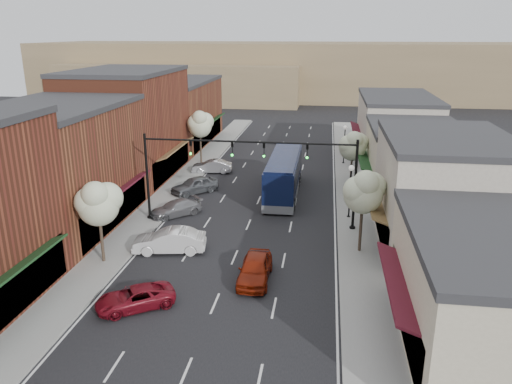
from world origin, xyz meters
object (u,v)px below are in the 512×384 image
at_px(parked_car_a, 135,298).
at_px(parked_car_b, 169,241).
at_px(tree_right_far, 353,145).
at_px(red_hatchback, 255,269).
at_px(lamp_post_near, 351,183).
at_px(signal_mast_right, 323,170).
at_px(lamp_post_far, 345,138).
at_px(coach_bus, 284,174).
at_px(parked_car_c, 176,208).
at_px(tree_right_near, 364,191).
at_px(tree_left_near, 98,202).
at_px(parked_car_d, 195,185).
at_px(tree_left_far, 200,124).
at_px(parked_car_e, 212,166).
at_px(signal_mast_left, 176,165).

xyz_separation_m(parked_car_a, parked_car_b, (-0.36, 7.30, 0.22)).
relative_size(tree_right_far, red_hatchback, 1.18).
bearing_deg(lamp_post_near, signal_mast_right, -131.05).
height_order(lamp_post_far, coach_bus, lamp_post_far).
relative_size(parked_car_a, parked_car_c, 0.97).
bearing_deg(tree_right_near, coach_bus, 117.47).
relative_size(tree_right_far, tree_left_near, 0.95).
bearing_deg(parked_car_d, tree_right_near, 5.71).
relative_size(tree_right_far, coach_bus, 0.45).
xyz_separation_m(tree_left_far, parked_car_d, (2.05, -10.76, -3.83)).
height_order(signal_mast_right, parked_car_e, signal_mast_right).
bearing_deg(lamp_post_near, coach_bus, 135.95).
bearing_deg(parked_car_b, signal_mast_left, -178.95).
relative_size(lamp_post_far, parked_car_d, 0.98).
bearing_deg(tree_right_near, parked_car_a, -144.42).
bearing_deg(red_hatchback, signal_mast_left, 129.23).
xyz_separation_m(tree_left_near, parked_car_b, (3.70, 2.32, -3.41)).
relative_size(lamp_post_far, parked_car_c, 1.01).
xyz_separation_m(lamp_post_near, red_hatchback, (-5.99, -11.49, -2.23)).
xyz_separation_m(signal_mast_right, coach_bus, (-3.58, 8.07, -2.72)).
distance_m(tree_right_near, tree_left_far, 27.56).
xyz_separation_m(coach_bus, parked_car_d, (-8.24, -0.88, -1.13)).
bearing_deg(lamp_post_near, signal_mast_left, -169.44).
height_order(tree_left_near, parked_car_a, tree_left_near).
distance_m(tree_left_far, parked_car_a, 31.50).
relative_size(tree_left_far, lamp_post_near, 1.38).
height_order(coach_bus, red_hatchback, coach_bus).
bearing_deg(tree_left_far, tree_left_near, -90.00).
bearing_deg(coach_bus, lamp_post_far, 64.18).
bearing_deg(lamp_post_far, tree_right_far, -86.12).
bearing_deg(coach_bus, parked_car_a, -106.54).
xyz_separation_m(signal_mast_left, lamp_post_near, (13.42, 2.50, -1.62)).
xyz_separation_m(signal_mast_right, lamp_post_far, (2.18, 20.00, -1.62)).
bearing_deg(tree_left_far, signal_mast_right, -52.29).
height_order(tree_left_near, tree_left_far, tree_left_far).
bearing_deg(coach_bus, tree_right_far, 31.52).
bearing_deg(tree_left_near, lamp_post_near, 33.33).
bearing_deg(lamp_post_far, parked_car_e, -157.91).
relative_size(signal_mast_right, parked_car_e, 1.94).
xyz_separation_m(lamp_post_near, lamp_post_far, (0.00, 17.50, 0.00)).
xyz_separation_m(tree_left_near, coach_bus, (10.30, 16.13, -2.32)).
bearing_deg(parked_car_d, parked_car_c, -46.59).
relative_size(coach_bus, parked_car_c, 2.73).
bearing_deg(parked_car_b, parked_car_c, -176.04).
xyz_separation_m(tree_right_near, tree_right_far, (0.00, 16.00, -0.46)).
bearing_deg(tree_left_far, parked_car_c, -83.03).
xyz_separation_m(lamp_post_far, parked_car_a, (-12.00, -33.03, -2.41)).
height_order(signal_mast_right, tree_right_far, signal_mast_right).
bearing_deg(parked_car_a, lamp_post_near, 109.77).
relative_size(signal_mast_left, red_hatchback, 1.79).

